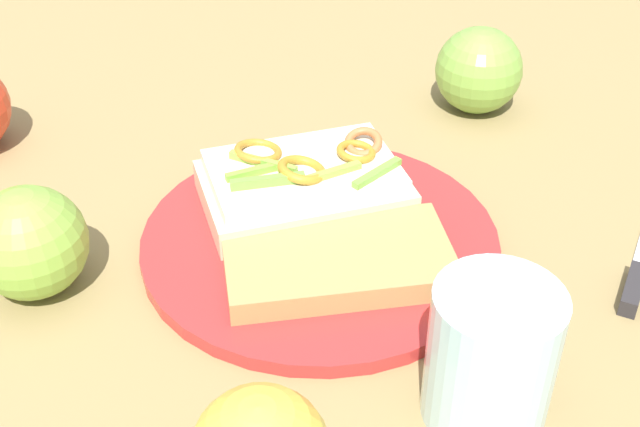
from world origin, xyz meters
name	(u,v)px	position (x,y,z in m)	size (l,w,h in m)	color
ground_plane	(320,247)	(0.00, 0.00, 0.00)	(2.00, 2.00, 0.00)	olive
plate	(320,241)	(0.00, 0.00, 0.01)	(0.27, 0.27, 0.01)	red
sandwich	(304,183)	(-0.04, 0.01, 0.03)	(0.12, 0.17, 0.05)	beige
bread_slice_side	(338,260)	(0.04, -0.01, 0.02)	(0.16, 0.09, 0.02)	#AE844C
apple_3	(479,70)	(-0.13, 0.23, 0.04)	(0.08, 0.08, 0.08)	#78A940
apple_4	(30,243)	(-0.04, -0.20, 0.04)	(0.08, 0.08, 0.08)	#81B23E
drinking_glass	(491,357)	(0.19, 0.02, 0.05)	(0.08, 0.08, 0.09)	silver
knife	(636,277)	(0.14, 0.19, 0.01)	(0.08, 0.10, 0.01)	silver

